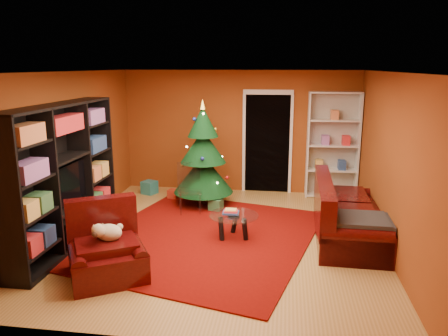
# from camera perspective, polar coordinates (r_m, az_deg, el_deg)

# --- Properties ---
(floor) EXTENTS (5.00, 5.50, 0.05)m
(floor) POSITION_cam_1_polar(r_m,az_deg,el_deg) (7.11, -0.46, -9.20)
(floor) COLOR #A5793A
(floor) RESTS_ON ground
(ceiling) EXTENTS (5.00, 5.50, 0.05)m
(ceiling) POSITION_cam_1_polar(r_m,az_deg,el_deg) (6.57, -0.51, 12.68)
(ceiling) COLOR silver
(ceiling) RESTS_ON wall_back
(wall_back) EXTENTS (5.00, 0.05, 2.60)m
(wall_back) POSITION_cam_1_polar(r_m,az_deg,el_deg) (9.43, 2.06, 4.76)
(wall_back) COLOR brown
(wall_back) RESTS_ON ground
(wall_left) EXTENTS (0.05, 5.50, 2.60)m
(wall_left) POSITION_cam_1_polar(r_m,az_deg,el_deg) (7.52, -19.89, 1.79)
(wall_left) COLOR brown
(wall_left) RESTS_ON ground
(wall_right) EXTENTS (0.05, 5.50, 2.60)m
(wall_right) POSITION_cam_1_polar(r_m,az_deg,el_deg) (6.82, 20.99, 0.59)
(wall_right) COLOR brown
(wall_right) RESTS_ON ground
(doorway) EXTENTS (1.06, 0.60, 2.16)m
(doorway) POSITION_cam_1_polar(r_m,az_deg,el_deg) (9.38, 5.67, 3.12)
(doorway) COLOR black
(doorway) RESTS_ON floor
(rug) EXTENTS (4.07, 4.47, 0.02)m
(rug) POSITION_cam_1_polar(r_m,az_deg,el_deg) (7.09, -2.68, -8.97)
(rug) COLOR #670804
(rug) RESTS_ON floor
(media_unit) EXTENTS (0.44, 2.81, 2.15)m
(media_unit) POSITION_cam_1_polar(r_m,az_deg,el_deg) (6.93, -20.23, -1.06)
(media_unit) COLOR black
(media_unit) RESTS_ON floor
(christmas_tree) EXTENTS (1.54, 1.54, 2.08)m
(christmas_tree) POSITION_cam_1_polar(r_m,az_deg,el_deg) (8.48, -2.74, 1.80)
(christmas_tree) COLOR black
(christmas_tree) RESTS_ON floor
(gift_box_teal) EXTENTS (0.36, 0.36, 0.27)m
(gift_box_teal) POSITION_cam_1_polar(r_m,az_deg,el_deg) (9.51, -9.71, -2.51)
(gift_box_teal) COLOR #207178
(gift_box_teal) RESTS_ON floor
(gift_box_green) EXTENTS (0.28, 0.28, 0.23)m
(gift_box_green) POSITION_cam_1_polar(r_m,az_deg,el_deg) (8.30, -1.05, -4.82)
(gift_box_green) COLOR #29673A
(gift_box_green) RESTS_ON floor
(gift_box_red) EXTENTS (0.23, 0.23, 0.19)m
(gift_box_red) POSITION_cam_1_polar(r_m,az_deg,el_deg) (9.09, -6.64, -3.41)
(gift_box_red) COLOR #A52916
(gift_box_red) RESTS_ON floor
(white_bookshelf) EXTENTS (1.04, 0.40, 2.24)m
(white_bookshelf) POSITION_cam_1_polar(r_m,az_deg,el_deg) (9.26, 14.01, 2.89)
(white_bookshelf) COLOR white
(white_bookshelf) RESTS_ON floor
(armchair) EXTENTS (1.39, 1.39, 0.79)m
(armchair) POSITION_cam_1_polar(r_m,az_deg,el_deg) (5.90, -15.08, -10.11)
(armchair) COLOR black
(armchair) RESTS_ON rug
(dog) EXTENTS (0.50, 0.46, 0.26)m
(dog) POSITION_cam_1_polar(r_m,az_deg,el_deg) (5.88, -14.78, -8.14)
(dog) COLOR beige
(dog) RESTS_ON armchair
(sofa) EXTENTS (1.06, 2.25, 0.96)m
(sofa) POSITION_cam_1_polar(r_m,az_deg,el_deg) (7.19, 16.05, -5.20)
(sofa) COLOR black
(sofa) RESTS_ON rug
(coffee_table) EXTENTS (0.81, 0.81, 0.49)m
(coffee_table) POSITION_cam_1_polar(r_m,az_deg,el_deg) (6.98, 1.27, -7.62)
(coffee_table) COLOR gray
(coffee_table) RESTS_ON rug
(acrylic_chair) EXTENTS (0.55, 0.57, 0.84)m
(acrylic_chair) POSITION_cam_1_polar(r_m,az_deg,el_deg) (8.11, -4.52, -3.04)
(acrylic_chair) COLOR #66605B
(acrylic_chair) RESTS_ON rug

